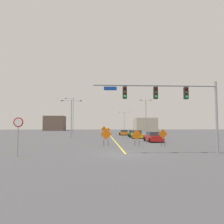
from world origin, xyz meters
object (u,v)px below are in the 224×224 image
car_yellow_mid (136,134)px  construction_sign_median_near (104,130)px  car_red_near (153,137)px  traffic_signal_assembly (172,98)px  street_lamp_near_left (146,114)px  car_orange_passing (124,133)px  stop_sign (18,129)px  street_lamp_far_left (72,114)px  construction_sign_left_shoulder (108,130)px  car_green_distant (133,134)px  construction_sign_right_lane (137,135)px  street_lamp_mid_right (71,115)px  street_lamp_far_right (124,119)px  construction_sign_left_lane (106,135)px  construction_sign_median_far (163,135)px

car_yellow_mid → construction_sign_median_near: bearing=120.9°
construction_sign_median_near → car_red_near: (7.00, -18.18, -0.71)m
traffic_signal_assembly → street_lamp_near_left: street_lamp_near_left is taller
car_orange_passing → stop_sign: bearing=-109.7°
street_lamp_far_left → construction_sign_left_shoulder: bearing=14.5°
street_lamp_far_left → car_green_distant: (14.43, -13.94, -4.72)m
street_lamp_far_left → construction_sign_right_lane: bearing=-68.8°
car_yellow_mid → car_green_distant: 3.76m
construction_sign_left_shoulder → car_green_distant: bearing=-74.4°
traffic_signal_assembly → street_lamp_mid_right: size_ratio=1.48×
car_green_distant → street_lamp_far_left: bearing=136.0°
street_lamp_far_right → construction_sign_median_near: bearing=-102.9°
street_lamp_far_right → construction_sign_right_lane: street_lamp_far_right is taller
street_lamp_near_left → street_lamp_mid_right: (-16.53, -8.26, -0.55)m
traffic_signal_assembly → car_green_distant: (0.46, 24.49, -4.14)m
traffic_signal_assembly → stop_sign: bearing=-175.5°
street_lamp_far_right → car_green_distant: street_lamp_far_right is taller
construction_sign_left_lane → car_orange_passing: (4.91, 25.20, -0.67)m
traffic_signal_assembly → construction_sign_left_shoulder: traffic_signal_assembly is taller
construction_sign_median_far → car_yellow_mid: (-0.61, 14.49, -0.58)m
street_lamp_far_left → construction_sign_right_lane: 33.79m
street_lamp_far_right → street_lamp_far_left: bearing=-118.1°
street_lamp_mid_right → construction_sign_right_lane: (10.14, -15.58, -3.26)m
street_lamp_mid_right → car_orange_passing: (11.32, 9.67, -3.84)m
street_lamp_mid_right → street_lamp_far_left: size_ratio=0.75×
street_lamp_far_left → car_yellow_mid: 23.29m
construction_sign_median_far → stop_sign: bearing=-152.2°
traffic_signal_assembly → car_red_near: traffic_signal_assembly is taller
traffic_signal_assembly → stop_sign: (-12.66, -0.99, -2.68)m
traffic_signal_assembly → construction_sign_median_near: 31.32m
street_lamp_far_left → car_yellow_mid: bearing=-50.9°
stop_sign → construction_sign_median_far: stop_sign is taller
stop_sign → car_red_near: (14.14, 13.45, -1.45)m
car_green_distant → construction_sign_left_shoulder: bearing=105.6°
traffic_signal_assembly → street_lamp_mid_right: (-12.00, 22.73, -0.37)m
construction_sign_left_lane → street_lamp_mid_right: bearing=112.4°
street_lamp_near_left → car_yellow_mid: size_ratio=2.18×
construction_sign_right_lane → construction_sign_left_lane: size_ratio=0.93×
street_lamp_near_left → street_lamp_far_left: bearing=158.1°
street_lamp_far_left → construction_sign_median_far: (15.00, -32.18, -4.12)m
street_lamp_far_right → construction_sign_median_near: 42.53m
car_red_near → stop_sign: bearing=-136.4°
construction_sign_right_lane → construction_sign_median_far: (2.89, -0.91, 0.09)m
street_lamp_far_right → car_red_near: size_ratio=1.92×
street_lamp_far_right → construction_sign_median_far: (-2.90, -65.71, -3.71)m
construction_sign_left_lane → car_yellow_mid: size_ratio=0.52×
street_lamp_mid_right → construction_sign_median_near: 10.67m
stop_sign → construction_sign_median_near: 32.44m
traffic_signal_assembly → street_lamp_far_left: street_lamp_far_left is taller
street_lamp_near_left → street_lamp_far_left: street_lamp_far_left is taller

